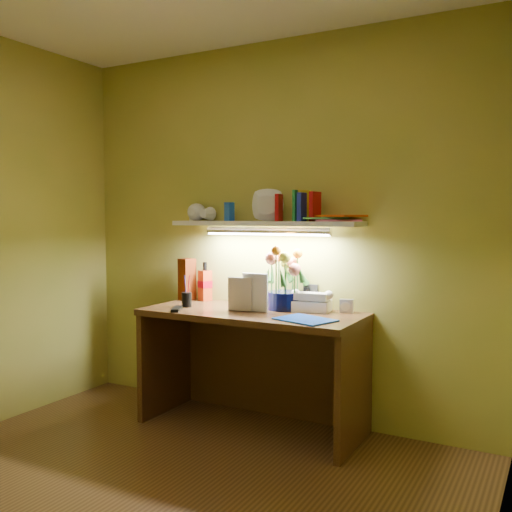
{
  "coord_description": "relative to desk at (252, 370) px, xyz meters",
  "views": [
    {
      "loc": [
        1.73,
        -1.9,
        1.35
      ],
      "look_at": [
        -0.05,
        1.35,
        1.09
      ],
      "focal_mm": 40.0,
      "sensor_mm": 36.0,
      "label": 1
    }
  ],
  "objects": [
    {
      "name": "desk",
      "position": [
        0.0,
        0.0,
        0.0
      ],
      "size": [
        1.4,
        0.6,
        0.75
      ],
      "primitive_type": "cube",
      "color": "#3E1F11",
      "rests_on": "ground"
    },
    {
      "name": "flower_bouquet",
      "position": [
        0.16,
        0.16,
        0.57
      ],
      "size": [
        0.28,
        0.28,
        0.4
      ],
      "primitive_type": null,
      "rotation": [
        0.0,
        0.0,
        0.12
      ],
      "color": "#050A37",
      "rests_on": "desk"
    },
    {
      "name": "telephone",
      "position": [
        0.34,
        0.18,
        0.44
      ],
      "size": [
        0.25,
        0.2,
        0.13
      ],
      "primitive_type": null,
      "rotation": [
        0.0,
        0.0,
        0.16
      ],
      "color": "#EDE1C9",
      "rests_on": "desk"
    },
    {
      "name": "desk_clock",
      "position": [
        0.54,
        0.23,
        0.42
      ],
      "size": [
        0.09,
        0.06,
        0.08
      ],
      "primitive_type": "cube",
      "rotation": [
        0.0,
        0.0,
        0.21
      ],
      "color": "#BCBCC1",
      "rests_on": "desk"
    },
    {
      "name": "whisky_bottle",
      "position": [
        -0.51,
        0.23,
        0.51
      ],
      "size": [
        0.1,
        0.1,
        0.27
      ],
      "primitive_type": null,
      "rotation": [
        0.0,
        0.0,
        -0.42
      ],
      "color": "#C03815",
      "rests_on": "desk"
    },
    {
      "name": "whisky_box",
      "position": [
        -0.64,
        0.21,
        0.52
      ],
      "size": [
        0.12,
        0.12,
        0.3
      ],
      "primitive_type": "cube",
      "rotation": [
        0.0,
        0.0,
        -0.3
      ],
      "color": "#581C06",
      "rests_on": "desk"
    },
    {
      "name": "pen_cup",
      "position": [
        -0.46,
        -0.06,
        0.46
      ],
      "size": [
        0.07,
        0.07,
        0.16
      ],
      "primitive_type": "cylinder",
      "rotation": [
        0.0,
        0.0,
        -0.12
      ],
      "color": "black",
      "rests_on": "desk"
    },
    {
      "name": "art_card",
      "position": [
        -0.1,
        0.2,
        0.47
      ],
      "size": [
        0.18,
        0.09,
        0.18
      ],
      "primitive_type": null,
      "rotation": [
        0.0,
        0.0,
        0.28
      ],
      "color": "white",
      "rests_on": "desk"
    },
    {
      "name": "tv_remote",
      "position": [
        -0.43,
        -0.2,
        0.38
      ],
      "size": [
        0.12,
        0.17,
        0.02
      ],
      "primitive_type": "cube",
      "rotation": [
        0.0,
        0.0,
        0.47
      ],
      "color": "black",
      "rests_on": "desk"
    },
    {
      "name": "blue_folder",
      "position": [
        0.43,
        -0.13,
        0.38
      ],
      "size": [
        0.37,
        0.32,
        0.01
      ],
      "primitive_type": "cube",
      "rotation": [
        0.0,
        0.0,
        -0.31
      ],
      "color": "blue",
      "rests_on": "desk"
    },
    {
      "name": "desk_book_a",
      "position": [
        -0.15,
        -0.05,
        0.48
      ],
      "size": [
        0.16,
        0.04,
        0.21
      ],
      "primitive_type": "imported",
      "rotation": [
        0.0,
        0.0,
        0.15
      ],
      "color": "beige",
      "rests_on": "desk"
    },
    {
      "name": "desk_book_b",
      "position": [
        -0.07,
        -0.0,
        0.5
      ],
      "size": [
        0.18,
        0.02,
        0.24
      ],
      "primitive_type": "imported",
      "rotation": [
        0.0,
        0.0,
        0.01
      ],
      "color": "white",
      "rests_on": "desk"
    },
    {
      "name": "wall_shelf",
      "position": [
        0.01,
        0.18,
        0.96
      ],
      "size": [
        1.32,
        0.32,
        0.23
      ],
      "color": "white",
      "rests_on": "ground"
    }
  ]
}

